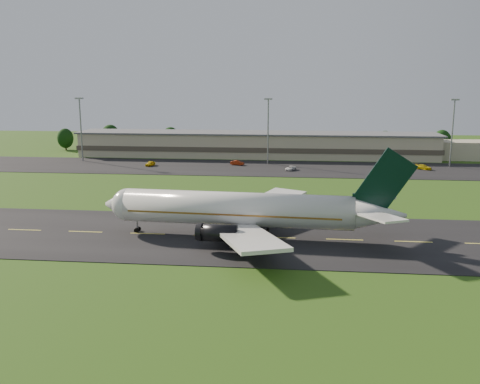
# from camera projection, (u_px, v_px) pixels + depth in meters

# --- Properties ---
(ground) EXTENTS (360.00, 360.00, 0.00)m
(ground) POSITION_uv_depth(u_px,v_px,m) (212.00, 236.00, 89.65)
(ground) COLOR #214010
(ground) RESTS_ON ground
(taxiway) EXTENTS (220.00, 30.00, 0.10)m
(taxiway) POSITION_uv_depth(u_px,v_px,m) (212.00, 236.00, 89.64)
(taxiway) COLOR black
(taxiway) RESTS_ON ground
(apron) EXTENTS (260.00, 30.00, 0.10)m
(apron) POSITION_uv_depth(u_px,v_px,m) (249.00, 168.00, 159.72)
(apron) COLOR black
(apron) RESTS_ON ground
(airliner) EXTENTS (51.30, 42.10, 15.57)m
(airliner) POSITION_uv_depth(u_px,v_px,m) (243.00, 210.00, 88.10)
(airliner) COLOR white
(airliner) RESTS_ON ground
(terminal) EXTENTS (145.00, 16.00, 8.40)m
(terminal) POSITION_uv_depth(u_px,v_px,m) (274.00, 145.00, 181.80)
(terminal) COLOR #B7AD8C
(terminal) RESTS_ON ground
(light_mast_west) EXTENTS (2.40, 1.20, 20.35)m
(light_mast_west) POSITION_uv_depth(u_px,v_px,m) (81.00, 122.00, 170.60)
(light_mast_west) COLOR gray
(light_mast_west) RESTS_ON ground
(light_mast_centre) EXTENTS (2.40, 1.20, 20.35)m
(light_mast_centre) POSITION_uv_depth(u_px,v_px,m) (268.00, 123.00, 164.40)
(light_mast_centre) COLOR gray
(light_mast_centre) RESTS_ON ground
(light_mast_east) EXTENTS (2.40, 1.20, 20.35)m
(light_mast_east) POSITION_uv_depth(u_px,v_px,m) (453.00, 125.00, 158.72)
(light_mast_east) COLOR gray
(light_mast_east) RESTS_ON ground
(tree_line) EXTENTS (192.96, 7.90, 10.39)m
(tree_line) POSITION_uv_depth(u_px,v_px,m) (350.00, 140.00, 188.65)
(tree_line) COLOR black
(tree_line) RESTS_ON ground
(service_vehicle_a) EXTENTS (2.54, 4.54, 1.46)m
(service_vehicle_a) POSITION_uv_depth(u_px,v_px,m) (150.00, 163.00, 162.76)
(service_vehicle_a) COLOR gold
(service_vehicle_a) RESTS_ON apron
(service_vehicle_b) EXTENTS (4.51, 2.72, 1.40)m
(service_vehicle_b) POSITION_uv_depth(u_px,v_px,m) (237.00, 163.00, 164.31)
(service_vehicle_b) COLOR maroon
(service_vehicle_b) RESTS_ON apron
(service_vehicle_c) EXTENTS (3.56, 4.74, 1.20)m
(service_vehicle_c) POSITION_uv_depth(u_px,v_px,m) (291.00, 168.00, 154.93)
(service_vehicle_c) COLOR silver
(service_vehicle_c) RESTS_ON apron
(service_vehicle_d) EXTENTS (5.13, 4.45, 1.42)m
(service_vehicle_d) POSITION_uv_depth(u_px,v_px,m) (423.00, 167.00, 156.03)
(service_vehicle_d) COLOR #DDBF0D
(service_vehicle_d) RESTS_ON apron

